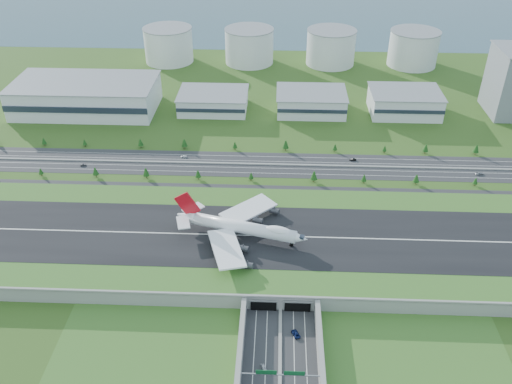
{
  "coord_description": "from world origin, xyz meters",
  "views": [
    {
      "loc": [
        -3.8,
        -246.13,
        199.15
      ],
      "look_at": [
        -16.0,
        35.0,
        15.27
      ],
      "focal_mm": 38.0,
      "sensor_mm": 36.0,
      "label": 1
    }
  ],
  "objects_px": {
    "car_5": "(353,159)",
    "boeing_747": "(241,227)",
    "car_6": "(479,173)",
    "car_4": "(83,165)",
    "fuel_tank_a": "(169,45)",
    "car_7": "(183,156)",
    "car_0": "(264,368)",
    "car_2": "(296,334)"
  },
  "relations": [
    {
      "from": "fuel_tank_a",
      "to": "boeing_747",
      "type": "height_order",
      "value": "fuel_tank_a"
    },
    {
      "from": "boeing_747",
      "to": "car_2",
      "type": "xyz_separation_m",
      "value": [
        30.54,
        -65.16,
        -13.94
      ]
    },
    {
      "from": "fuel_tank_a",
      "to": "boeing_747",
      "type": "bearing_deg",
      "value": -72.7
    },
    {
      "from": "car_2",
      "to": "car_7",
      "type": "bearing_deg",
      "value": -88.39
    },
    {
      "from": "car_6",
      "to": "car_7",
      "type": "relative_size",
      "value": 1.2
    },
    {
      "from": "car_7",
      "to": "car_4",
      "type": "bearing_deg",
      "value": -71.38
    },
    {
      "from": "fuel_tank_a",
      "to": "boeing_747",
      "type": "xyz_separation_m",
      "value": [
        96.85,
        -310.97,
        -2.6
      ]
    },
    {
      "from": "car_4",
      "to": "car_0",
      "type": "bearing_deg",
      "value": -160.11
    },
    {
      "from": "car_5",
      "to": "car_0",
      "type": "bearing_deg",
      "value": -14.89
    },
    {
      "from": "car_2",
      "to": "car_4",
      "type": "xyz_separation_m",
      "value": [
        -151.31,
        153.67,
        -0.12
      ]
    },
    {
      "from": "car_2",
      "to": "fuel_tank_a",
      "type": "bearing_deg",
      "value": -95.08
    },
    {
      "from": "car_4",
      "to": "car_6",
      "type": "xyz_separation_m",
      "value": [
        283.87,
        0.34,
        0.06
      ]
    },
    {
      "from": "fuel_tank_a",
      "to": "car_7",
      "type": "distance_m",
      "value": 212.51
    },
    {
      "from": "car_2",
      "to": "car_4",
      "type": "height_order",
      "value": "car_2"
    },
    {
      "from": "car_4",
      "to": "car_7",
      "type": "distance_m",
      "value": 72.54
    },
    {
      "from": "car_7",
      "to": "fuel_tank_a",
      "type": "bearing_deg",
      "value": -161.23
    },
    {
      "from": "car_5",
      "to": "car_7",
      "type": "distance_m",
      "value": 125.7
    },
    {
      "from": "car_5",
      "to": "car_6",
      "type": "xyz_separation_m",
      "value": [
        87.39,
        -15.99,
        -0.02
      ]
    },
    {
      "from": "fuel_tank_a",
      "to": "boeing_747",
      "type": "relative_size",
      "value": 0.64
    },
    {
      "from": "car_2",
      "to": "car_7",
      "type": "xyz_separation_m",
      "value": [
        -80.52,
        169.53,
        -0.16
      ]
    },
    {
      "from": "boeing_747",
      "to": "car_6",
      "type": "distance_m",
      "value": 186.27
    },
    {
      "from": "car_6",
      "to": "fuel_tank_a",
      "type": "bearing_deg",
      "value": 33.38
    },
    {
      "from": "car_4",
      "to": "car_5",
      "type": "distance_m",
      "value": 197.16
    },
    {
      "from": "fuel_tank_a",
      "to": "car_0",
      "type": "relative_size",
      "value": 10.48
    },
    {
      "from": "fuel_tank_a",
      "to": "car_2",
      "type": "distance_m",
      "value": 397.47
    },
    {
      "from": "car_5",
      "to": "car_7",
      "type": "xyz_separation_m",
      "value": [
        -125.7,
        -0.47,
        -0.12
      ]
    },
    {
      "from": "car_6",
      "to": "car_0",
      "type": "bearing_deg",
      "value": 123.71
    },
    {
      "from": "fuel_tank_a",
      "to": "car_5",
      "type": "relative_size",
      "value": 10.26
    },
    {
      "from": "fuel_tank_a",
      "to": "car_0",
      "type": "height_order",
      "value": "fuel_tank_a"
    },
    {
      "from": "fuel_tank_a",
      "to": "car_5",
      "type": "bearing_deg",
      "value": -50.07
    },
    {
      "from": "car_4",
      "to": "car_6",
      "type": "bearing_deg",
      "value": -108.17
    },
    {
      "from": "boeing_747",
      "to": "car_5",
      "type": "bearing_deg",
      "value": 69.01
    },
    {
      "from": "car_0",
      "to": "car_5",
      "type": "relative_size",
      "value": 0.98
    },
    {
      "from": "car_0",
      "to": "car_4",
      "type": "relative_size",
      "value": 1.12
    },
    {
      "from": "car_2",
      "to": "car_0",
      "type": "bearing_deg",
      "value": 30.43
    },
    {
      "from": "car_4",
      "to": "boeing_747",
      "type": "bearing_deg",
      "value": -144.47
    },
    {
      "from": "boeing_747",
      "to": "car_4",
      "type": "bearing_deg",
      "value": 158.61
    },
    {
      "from": "car_4",
      "to": "car_5",
      "type": "height_order",
      "value": "car_5"
    },
    {
      "from": "boeing_747",
      "to": "car_7",
      "type": "distance_m",
      "value": 116.57
    },
    {
      "from": "car_0",
      "to": "car_5",
      "type": "distance_m",
      "value": 199.58
    },
    {
      "from": "car_5",
      "to": "boeing_747",
      "type": "bearing_deg",
      "value": -33.27
    },
    {
      "from": "fuel_tank_a",
      "to": "car_5",
      "type": "height_order",
      "value": "fuel_tank_a"
    }
  ]
}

